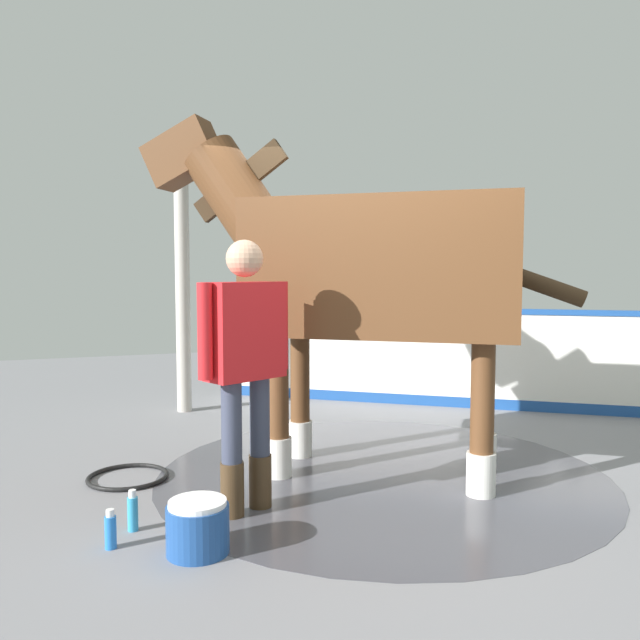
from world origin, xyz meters
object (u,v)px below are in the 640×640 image
Objects in this scene: horse at (366,270)px; handler at (245,355)px; wash_bucket at (198,527)px; bottle_spray at (111,530)px; bottle_shampoo at (133,512)px; hose_coil at (128,477)px.

handler is (-0.47, 1.04, -0.54)m from horse.
wash_bucket is at bearing 69.40° from horse.
bottle_spray is (-0.28, 0.84, -0.91)m from handler.
wash_bucket is 0.54m from bottle_shampoo.
handler reaches higher than wash_bucket.
bottle_spray is 0.37× the size of hose_coil.
hose_coil is at bearing -0.68° from bottle_shampoo.
horse is 11.60× the size of bottle_shampoo.
horse is 1.26m from handler.
wash_bucket is at bearing -62.90° from handler.
bottle_spray is at bearing 148.30° from bottle_shampoo.
horse is at bearing 89.19° from handler.
handler is 5.04× the size of wash_bucket.
hose_coil is (1.41, 0.31, -0.13)m from wash_bucket.
bottle_shampoo is at bearing 52.40° from horse.
bottle_spray is (0.22, 0.45, -0.04)m from wash_bucket.
bottle_spray is at bearing 64.26° from wash_bucket.
bottle_shampoo is (0.43, 0.32, -0.03)m from wash_bucket.
horse is at bearing -72.68° from bottle_shampoo.
handler reaches higher than bottle_shampoo.
bottle_shampoo is (-0.07, 0.71, -0.90)m from handler.
horse is 2.33m from bottle_shampoo.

